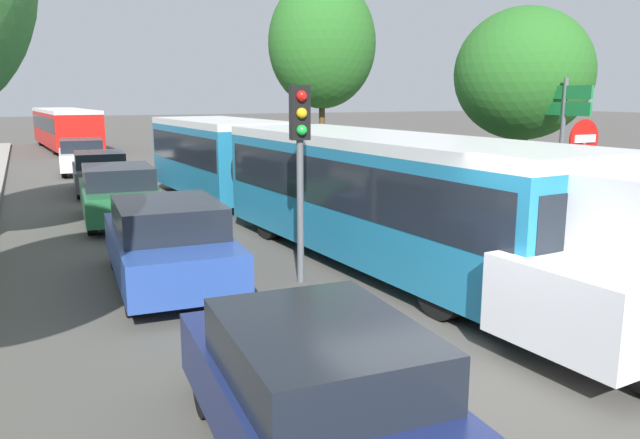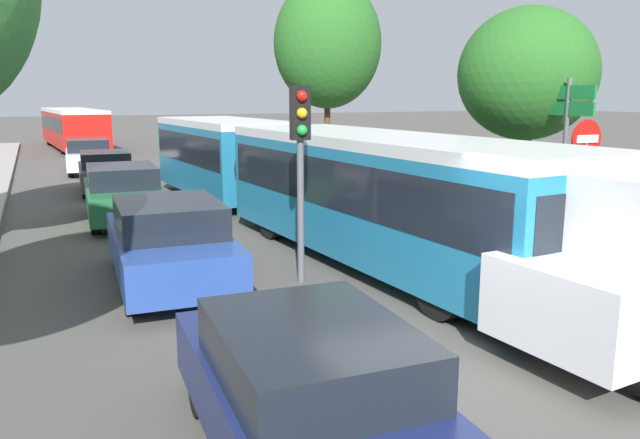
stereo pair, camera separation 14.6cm
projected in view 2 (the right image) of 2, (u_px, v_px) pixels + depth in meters
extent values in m
plane|color=#4F4C47|center=(445.00, 385.00, 7.10)|extent=(200.00, 200.00, 0.00)
cube|color=teal|center=(386.00, 198.00, 12.05)|extent=(3.21, 9.55, 2.03)
cube|color=black|center=(386.00, 180.00, 11.97)|extent=(3.21, 9.18, 0.89)
cube|color=silver|center=(387.00, 140.00, 11.83)|extent=(3.21, 9.55, 0.20)
cube|color=teal|center=(225.00, 158.00, 19.70)|extent=(2.99, 6.59, 2.03)
cube|color=black|center=(225.00, 146.00, 19.62)|extent=(2.99, 6.34, 0.89)
cube|color=silver|center=(224.00, 123.00, 19.48)|extent=(2.99, 6.59, 0.20)
cylinder|color=black|center=(274.00, 170.00, 16.51)|extent=(1.93, 1.12, 1.86)
cube|color=black|center=(593.00, 231.00, 7.99)|extent=(2.22, 0.26, 1.09)
cylinder|color=black|center=(544.00, 268.00, 10.12)|extent=(0.37, 1.01, 0.99)
cylinder|color=black|center=(442.00, 286.00, 9.12)|extent=(0.37, 1.01, 0.99)
cylinder|color=black|center=(351.00, 209.00, 15.28)|extent=(0.37, 1.01, 0.99)
cylinder|color=black|center=(272.00, 217.00, 14.29)|extent=(0.37, 1.01, 0.99)
cylinder|color=black|center=(257.00, 181.00, 20.35)|extent=(0.37, 1.01, 0.99)
cylinder|color=black|center=(194.00, 185.00, 19.35)|extent=(0.37, 1.01, 0.99)
cube|color=red|center=(73.00, 128.00, 37.87)|extent=(3.33, 11.35, 1.95)
cube|color=black|center=(73.00, 123.00, 37.80)|extent=(3.31, 10.79, 0.82)
cube|color=silver|center=(72.00, 111.00, 37.66)|extent=(3.33, 11.35, 0.19)
cylinder|color=black|center=(49.00, 138.00, 40.70)|extent=(0.37, 0.99, 0.97)
cylinder|color=black|center=(83.00, 137.00, 41.68)|extent=(0.37, 0.99, 0.97)
cylinder|color=black|center=(63.00, 145.00, 34.64)|extent=(0.37, 0.99, 0.97)
cylinder|color=black|center=(102.00, 144.00, 35.63)|extent=(0.37, 0.99, 0.97)
cube|color=navy|center=(308.00, 407.00, 5.46)|extent=(1.86, 4.01, 0.64)
cube|color=black|center=(312.00, 351.00, 5.27)|extent=(1.63, 2.13, 0.49)
cylinder|color=black|center=(202.00, 387.00, 6.41)|extent=(0.24, 0.61, 0.60)
cylinder|color=black|center=(328.00, 365.00, 6.91)|extent=(0.24, 0.61, 0.60)
cube|color=#284799|center=(169.00, 250.00, 10.80)|extent=(2.02, 4.36, 0.69)
cube|color=black|center=(168.00, 216.00, 10.58)|extent=(1.77, 2.32, 0.53)
cylinder|color=black|center=(119.00, 252.00, 11.83)|extent=(0.26, 0.66, 0.65)
cylinder|color=black|center=(199.00, 245.00, 12.37)|extent=(0.26, 0.66, 0.65)
cylinder|color=black|center=(132.00, 294.00, 9.33)|extent=(0.26, 0.66, 0.65)
cylinder|color=black|center=(232.00, 283.00, 9.88)|extent=(0.26, 0.66, 0.65)
cube|color=#236638|center=(123.00, 198.00, 16.19)|extent=(2.00, 4.31, 0.68)
cube|color=black|center=(122.00, 176.00, 15.98)|extent=(1.76, 2.29, 0.52)
cylinder|color=black|center=(91.00, 203.00, 17.21)|extent=(0.25, 0.65, 0.64)
cylinder|color=black|center=(148.00, 199.00, 17.75)|extent=(0.25, 0.65, 0.64)
cylinder|color=black|center=(95.00, 221.00, 14.74)|extent=(0.25, 0.65, 0.64)
cylinder|color=black|center=(160.00, 216.00, 15.29)|extent=(0.25, 0.65, 0.64)
cube|color=#47474C|center=(106.00, 175.00, 21.15)|extent=(1.87, 4.04, 0.64)
cube|color=black|center=(105.00, 159.00, 20.96)|extent=(1.65, 2.15, 0.49)
cylinder|color=black|center=(84.00, 179.00, 22.11)|extent=(0.24, 0.61, 0.60)
cylinder|color=black|center=(125.00, 177.00, 22.61)|extent=(0.24, 0.61, 0.60)
cylinder|color=black|center=(85.00, 189.00, 19.79)|extent=(0.24, 0.61, 0.60)
cylinder|color=black|center=(131.00, 187.00, 20.30)|extent=(0.24, 0.61, 0.60)
cube|color=white|center=(89.00, 159.00, 26.33)|extent=(1.96, 4.22, 0.67)
cube|color=black|center=(88.00, 145.00, 26.12)|extent=(1.72, 2.24, 0.51)
cylinder|color=black|center=(70.00, 163.00, 27.32)|extent=(0.25, 0.64, 0.63)
cylinder|color=black|center=(106.00, 162.00, 27.85)|extent=(0.25, 0.64, 0.63)
cylinder|color=black|center=(71.00, 170.00, 24.91)|extent=(0.25, 0.64, 0.63)
cylinder|color=black|center=(109.00, 168.00, 25.44)|extent=(0.25, 0.64, 0.63)
cube|color=silver|center=(567.00, 308.00, 7.16)|extent=(1.06, 1.97, 1.00)
cylinder|color=black|center=(532.00, 319.00, 8.16)|extent=(0.74, 0.30, 0.72)
cylinder|color=#56595E|center=(300.00, 187.00, 10.71)|extent=(0.12, 0.12, 3.40)
cube|color=black|center=(300.00, 113.00, 10.46)|extent=(0.36, 0.29, 0.90)
sphere|color=red|center=(302.00, 96.00, 10.27)|extent=(0.18, 0.18, 0.18)
sphere|color=#EAAD14|center=(302.00, 113.00, 10.32)|extent=(0.18, 0.18, 0.18)
sphere|color=green|center=(302.00, 130.00, 10.38)|extent=(0.18, 0.18, 0.18)
cylinder|color=#56595E|center=(581.00, 208.00, 11.47)|extent=(0.08, 0.08, 2.40)
cylinder|color=red|center=(586.00, 139.00, 11.22)|extent=(0.70, 0.03, 0.70)
cube|color=white|center=(587.00, 139.00, 11.20)|extent=(0.50, 0.04, 0.14)
cylinder|color=#56595E|center=(563.00, 164.00, 13.34)|extent=(0.10, 0.10, 3.60)
cube|color=#197A38|center=(569.00, 92.00, 13.04)|extent=(0.06, 1.40, 0.28)
cube|color=#197A38|center=(568.00, 109.00, 13.11)|extent=(0.06, 1.40, 0.28)
cylinder|color=#51381E|center=(521.00, 177.00, 15.15)|extent=(0.40, 0.40, 2.57)
ellipsoid|color=#286623|center=(527.00, 74.00, 14.67)|extent=(3.23, 3.23, 3.10)
ellipsoid|color=#1E561E|center=(516.00, 94.00, 14.76)|extent=(1.94, 1.94, 1.70)
cylinder|color=#51381E|center=(327.00, 134.00, 25.41)|extent=(0.25, 0.25, 3.34)
ellipsoid|color=#286623|center=(327.00, 43.00, 24.71)|extent=(4.27, 4.27, 5.10)
ellipsoid|color=#286623|center=(333.00, 64.00, 25.27)|extent=(2.56, 2.56, 2.80)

